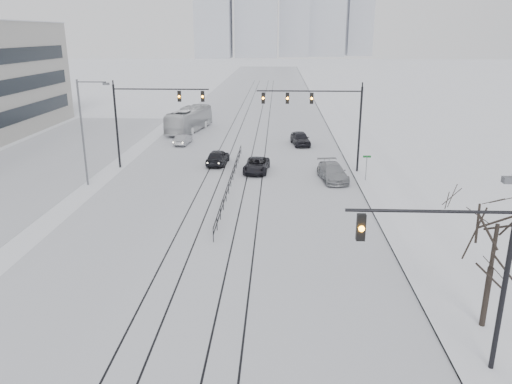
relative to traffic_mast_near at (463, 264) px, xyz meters
The scene contains 18 objects.
road 55.26m from the traffic_mast_near, 101.30° to the left, with size 22.00×260.00×0.02m, color silver.
sidewalk_east 54.26m from the traffic_mast_near, 87.13° to the left, with size 5.00×260.00×0.16m, color white.
curb 54.19m from the traffic_mast_near, 89.72° to the left, with size 0.10×260.00×0.12m, color gray.
parking_strip 42.54m from the traffic_mast_near, 136.71° to the left, with size 14.00×60.00×0.03m, color silver.
tram_rails 35.96m from the traffic_mast_near, 107.60° to the left, with size 5.30×180.00×0.01m.
traffic_mast_near is the anchor object (origin of this frame).
traffic_mast_ne 29.14m from the traffic_mast_near, 95.19° to the left, with size 9.60×0.37×8.00m.
traffic_mast_nw 35.69m from the traffic_mast_near, 122.77° to the left, with size 9.10×0.37×8.00m.
street_light_west 33.24m from the traffic_mast_near, 133.76° to the left, with size 2.73×0.25×9.00m.
bare_tree 3.85m from the traffic_mast_near, 51.24° to the left, with size 4.40×4.40×6.10m.
median_fence 26.62m from the traffic_mast_near, 114.20° to the left, with size 0.06×24.00×1.00m.
street_sign 26.19m from the traffic_mast_near, 87.77° to the left, with size 0.70×0.06×2.40m.
sedan_sb_inner 34.17m from the traffic_mast_near, 112.12° to the left, with size 1.80×4.48×1.53m, color black.
sedan_sb_outer 44.56m from the traffic_mast_near, 113.90° to the left, with size 1.32×3.78×1.25m, color gray.
sedan_nb_front 30.39m from the traffic_mast_near, 106.96° to the left, with size 2.17×4.71×1.31m, color black.
sedan_nb_right 26.67m from the traffic_mast_near, 94.08° to the left, with size 2.11×5.18×1.50m, color #919498.
sedan_nb_far 41.33m from the traffic_mast_near, 95.81° to the left, with size 1.85×4.59×1.56m, color black.
box_truck 52.46m from the traffic_mast_near, 110.84° to the left, with size 2.60×11.12×3.10m, color silver.
Camera 1 is at (3.96, -10.83, 12.62)m, focal length 35.00 mm.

